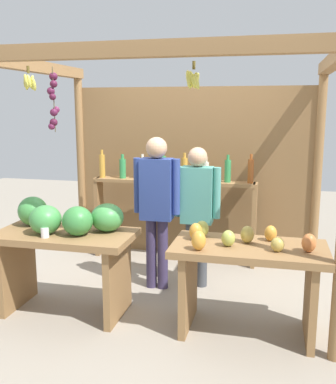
{
  "coord_description": "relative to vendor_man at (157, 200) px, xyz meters",
  "views": [
    {
      "loc": [
        0.98,
        -4.3,
        1.86
      ],
      "look_at": [
        0.0,
        -0.21,
        1.05
      ],
      "focal_mm": 41.39,
      "sensor_mm": 36.0,
      "label": 1
    }
  ],
  "objects": [
    {
      "name": "bottle_shelf_unit",
      "position": [
        -0.03,
        0.87,
        -0.12
      ],
      "size": [
        1.99,
        0.22,
        1.34
      ],
      "color": "olive",
      "rests_on": "ground"
    },
    {
      "name": "fruit_counter_left",
      "position": [
        -0.67,
        -0.71,
        -0.24
      ],
      "size": [
        1.25,
        0.67,
        1.03
      ],
      "color": "olive",
      "rests_on": "ground"
    },
    {
      "name": "market_stall",
      "position": [
        0.15,
        0.55,
        0.44
      ],
      "size": [
        3.1,
        2.24,
        2.34
      ],
      "color": "olive",
      "rests_on": "ground"
    },
    {
      "name": "fruit_counter_right",
      "position": [
        0.96,
        -0.73,
        -0.37
      ],
      "size": [
        1.25,
        0.64,
        0.91
      ],
      "color": "olive",
      "rests_on": "ground"
    },
    {
      "name": "ground_plane",
      "position": [
        0.15,
        0.07,
        -0.94
      ],
      "size": [
        12.0,
        12.0,
        0.0
      ],
      "primitive_type": "plane",
      "color": "gray",
      "rests_on": "ground"
    },
    {
      "name": "vendor_man",
      "position": [
        0.0,
        0.0,
        0.0
      ],
      "size": [
        0.48,
        0.21,
        1.57
      ],
      "rotation": [
        0.0,
        0.0,
        -0.0
      ],
      "color": "#3A3153",
      "rests_on": "ground"
    },
    {
      "name": "vendor_woman",
      "position": [
        0.39,
        0.14,
        -0.07
      ],
      "size": [
        0.48,
        0.2,
        1.47
      ],
      "rotation": [
        0.0,
        0.0,
        0.14
      ],
      "color": "#43474C",
      "rests_on": "ground"
    }
  ]
}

